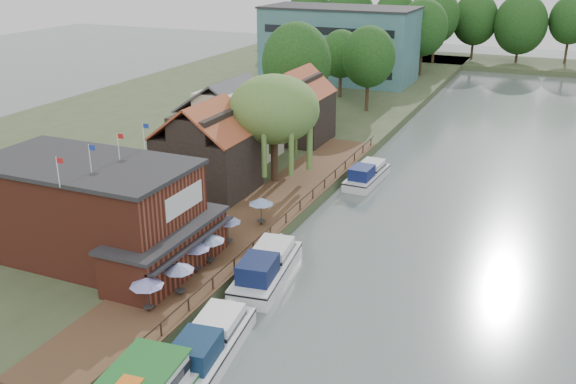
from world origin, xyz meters
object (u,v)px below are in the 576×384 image
at_px(cruiser_1, 266,264).
at_px(cruiser_0, 209,340).
at_px(cottage_c, 298,105).
at_px(umbrella_4, 228,230).
at_px(umbrella_2, 196,257).
at_px(cottage_b, 230,119).
at_px(cottage_a, 207,148).
at_px(umbrella_1, 179,279).
at_px(cruiser_2, 367,172).
at_px(umbrella_3, 210,249).
at_px(umbrella_5, 261,211).
at_px(umbrella_0, 148,295).
at_px(willow, 274,129).
at_px(hotel_block, 339,44).
at_px(pub, 111,214).

bearing_deg(cruiser_1, cruiser_0, -91.80).
relative_size(cottage_c, umbrella_4, 3.58).
distance_m(umbrella_2, cruiser_1, 5.06).
distance_m(cottage_b, cottage_c, 9.85).
distance_m(cottage_a, cruiser_1, 16.79).
bearing_deg(cottage_c, cottage_b, -113.96).
height_order(umbrella_1, cruiser_2, umbrella_1).
relative_size(umbrella_3, cruiser_1, 0.23).
bearing_deg(cruiser_0, umbrella_4, 106.22).
relative_size(umbrella_1, cruiser_1, 0.23).
height_order(umbrella_4, cruiser_2, umbrella_4).
bearing_deg(cottage_a, umbrella_1, -65.09).
bearing_deg(umbrella_1, cruiser_2, 82.29).
height_order(umbrella_2, cruiser_0, umbrella_2).
bearing_deg(umbrella_5, cottage_b, 125.97).
distance_m(umbrella_0, cruiser_1, 9.50).
bearing_deg(umbrella_0, umbrella_5, 87.93).
xyz_separation_m(cottage_a, cruiser_2, (12.04, 11.00, -4.17)).
distance_m(umbrella_5, cruiser_0, 16.82).
distance_m(willow, umbrella_5, 11.46).
bearing_deg(umbrella_2, umbrella_3, 81.68).
bearing_deg(umbrella_0, cottage_b, 109.20).
bearing_deg(cottage_b, umbrella_3, -64.94).
relative_size(umbrella_3, umbrella_5, 1.00).
height_order(umbrella_1, umbrella_4, same).
distance_m(hotel_block, cruiser_0, 80.00).
bearing_deg(willow, cruiser_0, -73.01).
relative_size(willow, umbrella_4, 4.39).
xyz_separation_m(cottage_c, cruiser_0, (11.55, -40.34, -4.06)).
distance_m(umbrella_3, umbrella_4, 3.45).
height_order(umbrella_1, umbrella_5, same).
height_order(umbrella_2, cruiser_1, umbrella_2).
bearing_deg(umbrella_4, cruiser_2, 77.04).
height_order(hotel_block, cottage_a, hotel_block).
bearing_deg(cottage_b, cottage_a, -73.30).
xyz_separation_m(willow, cruiser_2, (7.54, 6.00, -5.13)).
bearing_deg(cottage_c, willow, -75.96).
bearing_deg(hotel_block, cruiser_1, -74.67).
bearing_deg(cottage_a, umbrella_2, -62.55).
bearing_deg(umbrella_0, cruiser_0, -13.97).
bearing_deg(umbrella_1, umbrella_4, 96.03).
bearing_deg(umbrella_3, hotel_block, 102.06).
bearing_deg(cruiser_0, pub, 143.56).
xyz_separation_m(umbrella_1, umbrella_4, (-0.85, 8.07, 0.00)).
xyz_separation_m(hotel_block, umbrella_2, (14.51, -70.46, -4.86)).
relative_size(umbrella_3, cruiser_0, 0.24).
height_order(cottage_c, umbrella_3, cottage_c).
xyz_separation_m(cottage_c, umbrella_4, (6.32, -28.53, -2.96)).
bearing_deg(cruiser_2, umbrella_1, -95.45).
relative_size(cottage_a, umbrella_2, 3.62).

